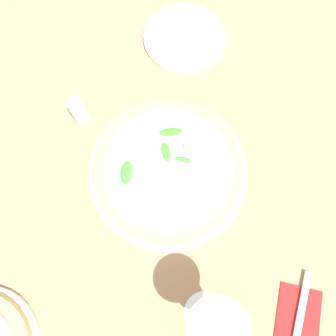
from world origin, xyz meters
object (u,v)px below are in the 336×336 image
at_px(pizza_arugula_main, 168,170).
at_px(shaker_pepper, 79,111).
at_px(wine_glass, 214,324).
at_px(side_plate_white, 185,37).
at_px(fork, 298,325).

xyz_separation_m(pizza_arugula_main, shaker_pepper, (-0.12, -0.19, 0.02)).
distance_m(wine_glass, side_plate_white, 0.60).
xyz_separation_m(wine_glass, fork, (0.01, 0.16, -0.11)).
distance_m(fork, shaker_pepper, 0.58).
relative_size(wine_glass, side_plate_white, 0.87).
distance_m(pizza_arugula_main, side_plate_white, 0.33).
bearing_deg(shaker_pepper, wine_glass, 34.48).
bearing_deg(wine_glass, side_plate_white, -175.65).
bearing_deg(fork, side_plate_white, -144.54).
xyz_separation_m(side_plate_white, shaker_pepper, (0.21, -0.22, 0.02)).
bearing_deg(pizza_arugula_main, side_plate_white, 174.83).
xyz_separation_m(pizza_arugula_main, wine_glass, (0.26, 0.07, 0.10)).
relative_size(fork, shaker_pepper, 2.80).
bearing_deg(shaker_pepper, pizza_arugula_main, 58.11).
xyz_separation_m(fork, side_plate_white, (-0.60, -0.21, 0.00)).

